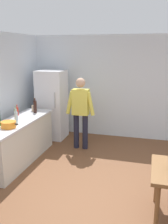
{
  "coord_description": "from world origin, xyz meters",
  "views": [
    {
      "loc": [
        0.65,
        -3.6,
        2.33
      ],
      "look_at": [
        -0.75,
        1.43,
        1.02
      ],
      "focal_mm": 40.07,
      "sensor_mm": 36.0,
      "label": 1
    }
  ],
  "objects_px": {
    "person": "(81,109)",
    "bottle_sauce_red": "(17,111)",
    "bottle_water_clear": "(16,118)",
    "cooking_pot": "(8,125)",
    "bottle_wine_dark": "(35,107)",
    "refrigerator": "(52,105)",
    "bottle_vinegar_tall": "(16,115)",
    "utensil_jar": "(34,108)"
  },
  "relations": [
    {
      "from": "cooking_pot",
      "to": "bottle_wine_dark",
      "type": "distance_m",
      "value": 1.17
    },
    {
      "from": "utensil_jar",
      "to": "bottle_water_clear",
      "type": "relative_size",
      "value": 1.07
    },
    {
      "from": "cooking_pot",
      "to": "bottle_sauce_red",
      "type": "height_order",
      "value": "bottle_sauce_red"
    },
    {
      "from": "person",
      "to": "refrigerator",
      "type": "bearing_deg",
      "value": 149.77
    },
    {
      "from": "bottle_sauce_red",
      "to": "bottle_wine_dark",
      "type": "bearing_deg",
      "value": 48.54
    },
    {
      "from": "person",
      "to": "bottle_vinegar_tall",
      "type": "xyz_separation_m",
      "value": [
        -1.06,
        -1.08,
        0.06
      ]
    },
    {
      "from": "refrigerator",
      "to": "cooking_pot",
      "type": "bearing_deg",
      "value": -90.43
    },
    {
      "from": "person",
      "to": "bottle_vinegar_tall",
      "type": "relative_size",
      "value": 5.31
    },
    {
      "from": "person",
      "to": "bottle_wine_dark",
      "type": "relative_size",
      "value": 5.0
    },
    {
      "from": "person",
      "to": "bottle_water_clear",
      "type": "relative_size",
      "value": 5.67
    },
    {
      "from": "bottle_wine_dark",
      "to": "bottle_sauce_red",
      "type": "distance_m",
      "value": 0.43
    },
    {
      "from": "bottle_wine_dark",
      "to": "bottle_sauce_red",
      "type": "bearing_deg",
      "value": -131.46
    },
    {
      "from": "bottle_water_clear",
      "to": "cooking_pot",
      "type": "bearing_deg",
      "value": -91.76
    },
    {
      "from": "person",
      "to": "bottle_vinegar_tall",
      "type": "height_order",
      "value": "person"
    },
    {
      "from": "cooking_pot",
      "to": "bottle_water_clear",
      "type": "bearing_deg",
      "value": 88.24
    },
    {
      "from": "person",
      "to": "cooking_pot",
      "type": "distance_m",
      "value": 1.79
    },
    {
      "from": "bottle_wine_dark",
      "to": "person",
      "type": "bearing_deg",
      "value": 18.97
    },
    {
      "from": "bottle_water_clear",
      "to": "bottle_wine_dark",
      "type": "relative_size",
      "value": 0.88
    },
    {
      "from": "utensil_jar",
      "to": "bottle_sauce_red",
      "type": "height_order",
      "value": "utensil_jar"
    },
    {
      "from": "cooking_pot",
      "to": "utensil_jar",
      "type": "bearing_deg",
      "value": 95.45
    },
    {
      "from": "bottle_water_clear",
      "to": "bottle_vinegar_tall",
      "type": "distance_m",
      "value": 0.19
    },
    {
      "from": "bottle_vinegar_tall",
      "to": "bottle_water_clear",
      "type": "bearing_deg",
      "value": -57.32
    },
    {
      "from": "bottle_wine_dark",
      "to": "refrigerator",
      "type": "bearing_deg",
      "value": 87.19
    },
    {
      "from": "refrigerator",
      "to": "bottle_vinegar_tall",
      "type": "relative_size",
      "value": 5.62
    },
    {
      "from": "cooking_pot",
      "to": "bottle_water_clear",
      "type": "height_order",
      "value": "bottle_water_clear"
    },
    {
      "from": "bottle_sauce_red",
      "to": "bottle_water_clear",
      "type": "bearing_deg",
      "value": -61.39
    },
    {
      "from": "person",
      "to": "bottle_sauce_red",
      "type": "xyz_separation_m",
      "value": [
        -1.27,
        -0.66,
        0.02
      ]
    },
    {
      "from": "person",
      "to": "bottle_wine_dark",
      "type": "distance_m",
      "value": 1.05
    },
    {
      "from": "cooking_pot",
      "to": "utensil_jar",
      "type": "xyz_separation_m",
      "value": [
        -0.12,
        1.3,
        0.02
      ]
    },
    {
      "from": "bottle_water_clear",
      "to": "person",
      "type": "bearing_deg",
      "value": 52.34
    },
    {
      "from": "bottle_sauce_red",
      "to": "cooking_pot",
      "type": "bearing_deg",
      "value": -70.1
    },
    {
      "from": "cooking_pot",
      "to": "bottle_wine_dark",
      "type": "height_order",
      "value": "bottle_wine_dark"
    },
    {
      "from": "cooking_pot",
      "to": "person",
      "type": "bearing_deg",
      "value": 57.44
    },
    {
      "from": "person",
      "to": "bottle_water_clear",
      "type": "bearing_deg",
      "value": -127.66
    },
    {
      "from": "refrigerator",
      "to": "utensil_jar",
      "type": "distance_m",
      "value": 0.78
    },
    {
      "from": "refrigerator",
      "to": "person",
      "type": "relative_size",
      "value": 1.06
    },
    {
      "from": "bottle_water_clear",
      "to": "bottle_wine_dark",
      "type": "xyz_separation_m",
      "value": [
        -0.04,
        0.9,
        0.02
      ]
    },
    {
      "from": "person",
      "to": "bottle_vinegar_tall",
      "type": "distance_m",
      "value": 1.52
    },
    {
      "from": "utensil_jar",
      "to": "bottle_vinegar_tall",
      "type": "relative_size",
      "value": 1.0
    },
    {
      "from": "bottle_wine_dark",
      "to": "cooking_pot",
      "type": "bearing_deg",
      "value": -88.61
    },
    {
      "from": "cooking_pot",
      "to": "bottle_sauce_red",
      "type": "xyz_separation_m",
      "value": [
        -0.31,
        0.85,
        0.04
      ]
    },
    {
      "from": "refrigerator",
      "to": "cooking_pot",
      "type": "xyz_separation_m",
      "value": [
        -0.02,
        -2.07,
        0.06
      ]
    }
  ]
}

